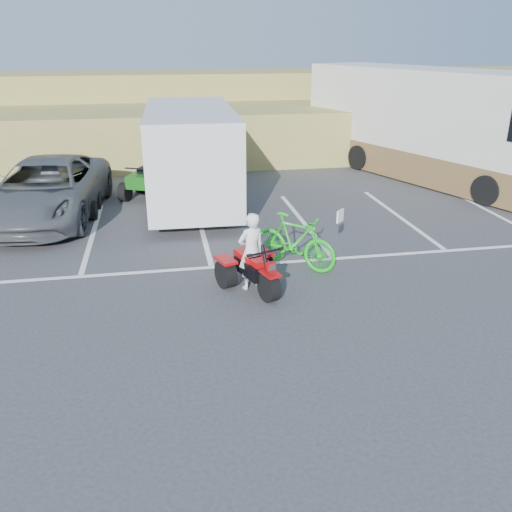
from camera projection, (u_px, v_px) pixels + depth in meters
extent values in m
plane|color=#353537|center=(226.00, 322.00, 9.34)|extent=(100.00, 100.00, 0.00)
cube|color=white|center=(93.00, 234.00, 13.45)|extent=(0.12, 5.00, 0.01)
cube|color=white|center=(201.00, 228.00, 13.90)|extent=(0.12, 5.00, 0.01)
cube|color=white|center=(303.00, 222.00, 14.34)|extent=(0.12, 5.00, 0.01)
cube|color=white|center=(399.00, 216.00, 14.79)|extent=(0.12, 5.00, 0.01)
cube|color=white|center=(489.00, 211.00, 15.23)|extent=(0.12, 5.00, 0.01)
cube|color=white|center=(212.00, 267.00, 11.53)|extent=(28.00, 0.12, 0.01)
cube|color=olive|center=(181.00, 132.00, 21.73)|extent=(40.00, 6.00, 2.00)
cube|color=olive|center=(176.00, 97.00, 24.54)|extent=(40.00, 4.00, 2.20)
imported|color=white|center=(251.00, 251.00, 10.32)|extent=(0.65, 0.53, 1.53)
imported|color=#14BF19|center=(295.00, 241.00, 11.35)|extent=(1.76, 1.73, 1.16)
imported|color=#4B4F53|center=(47.00, 190.00, 14.44)|extent=(3.15, 5.82, 1.55)
cube|color=silver|center=(191.00, 153.00, 15.26)|extent=(2.51, 5.94, 2.45)
cylinder|color=black|center=(193.00, 193.00, 15.70)|extent=(2.17, 0.74, 0.69)
cube|color=silver|center=(428.00, 123.00, 18.39)|extent=(5.97, 10.04, 3.54)
cube|color=brown|center=(423.00, 161.00, 18.88)|extent=(6.02, 10.06, 0.98)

